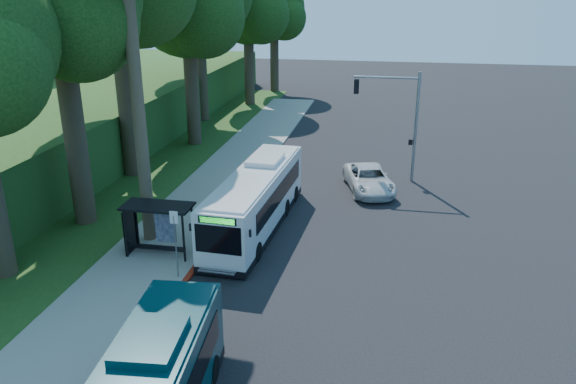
# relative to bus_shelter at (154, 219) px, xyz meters

# --- Properties ---
(ground) EXTENTS (140.00, 140.00, 0.00)m
(ground) POSITION_rel_bus_shelter_xyz_m (7.26, 2.86, -1.81)
(ground) COLOR black
(ground) RESTS_ON ground
(sidewalk) EXTENTS (4.50, 70.00, 0.12)m
(sidewalk) POSITION_rel_bus_shelter_xyz_m (-0.04, 2.86, -1.75)
(sidewalk) COLOR gray
(sidewalk) RESTS_ON ground
(red_curb) EXTENTS (0.25, 30.00, 0.13)m
(red_curb) POSITION_rel_bus_shelter_xyz_m (2.26, -1.14, -1.74)
(red_curb) COLOR maroon
(red_curb) RESTS_ON ground
(grass_verge) EXTENTS (8.00, 70.00, 0.06)m
(grass_verge) POSITION_rel_bus_shelter_xyz_m (-5.74, 7.86, -1.78)
(grass_verge) COLOR #234719
(grass_verge) RESTS_ON ground
(bus_shelter) EXTENTS (3.20, 1.51, 2.55)m
(bus_shelter) POSITION_rel_bus_shelter_xyz_m (0.00, 0.00, 0.00)
(bus_shelter) COLOR black
(bus_shelter) RESTS_ON ground
(stop_sign_pole) EXTENTS (0.35, 0.06, 3.17)m
(stop_sign_pole) POSITION_rel_bus_shelter_xyz_m (1.86, -2.14, 0.28)
(stop_sign_pole) COLOR gray
(stop_sign_pole) RESTS_ON ground
(traffic_signal_pole) EXTENTS (4.10, 0.30, 7.00)m
(traffic_signal_pole) POSITION_rel_bus_shelter_xyz_m (11.04, 12.86, 2.62)
(traffic_signal_pole) COLOR gray
(traffic_signal_pole) RESTS_ON ground
(hillside_backdrop) EXTENTS (24.00, 60.00, 8.80)m
(hillside_backdrop) POSITION_rel_bus_shelter_xyz_m (-19.04, 17.96, 0.63)
(hillside_backdrop) COLOR #234719
(hillside_backdrop) RESTS_ON ground
(tree_0) EXTENTS (8.40, 8.00, 15.70)m
(tree_0) POSITION_rel_bus_shelter_xyz_m (-5.14, 2.84, 9.40)
(tree_0) COLOR #382B1E
(tree_0) RESTS_ON ground
(tree_2) EXTENTS (8.82, 8.40, 15.12)m
(tree_2) POSITION_rel_bus_shelter_xyz_m (-4.64, 18.84, 8.67)
(tree_2) COLOR #382B1E
(tree_2) RESTS_ON ground
(tree_4) EXTENTS (8.40, 8.00, 14.14)m
(tree_4) POSITION_rel_bus_shelter_xyz_m (-4.14, 34.84, 7.92)
(tree_4) COLOR #382B1E
(tree_4) RESTS_ON ground
(tree_5) EXTENTS (7.35, 7.00, 12.86)m
(tree_5) POSITION_rel_bus_shelter_xyz_m (-3.16, 42.84, 7.16)
(tree_5) COLOR #382B1E
(tree_5) RESTS_ON ground
(white_bus) EXTENTS (2.98, 11.26, 3.32)m
(white_bus) POSITION_rel_bus_shelter_xyz_m (3.91, 3.89, -0.18)
(white_bus) COLOR silver
(white_bus) RESTS_ON ground
(pickup) EXTENTS (3.80, 5.80, 1.48)m
(pickup) POSITION_rel_bus_shelter_xyz_m (9.39, 10.56, -1.07)
(pickup) COLOR silver
(pickup) RESTS_ON ground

